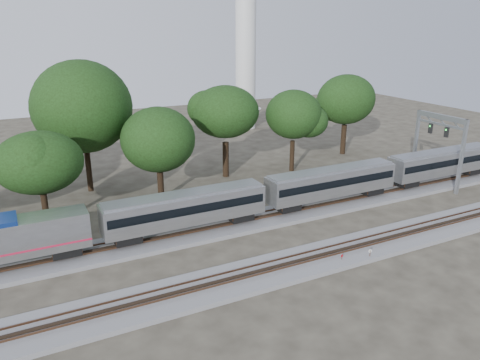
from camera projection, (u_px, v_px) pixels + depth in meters
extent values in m
plane|color=#383328|center=(268.00, 249.00, 43.76)|extent=(160.00, 160.00, 0.00)
cube|color=slate|center=(239.00, 223.00, 48.77)|extent=(160.00, 5.00, 0.40)
cube|color=brown|center=(242.00, 222.00, 48.02)|extent=(160.00, 0.08, 0.15)
cube|color=brown|center=(236.00, 217.00, 49.23)|extent=(160.00, 0.08, 0.15)
cube|color=slate|center=(291.00, 265.00, 40.31)|extent=(160.00, 5.00, 0.40)
cube|color=brown|center=(296.00, 264.00, 39.56)|extent=(160.00, 0.08, 0.15)
cube|color=brown|center=(287.00, 257.00, 40.78)|extent=(160.00, 0.08, 0.15)
cube|color=silver|center=(28.00, 235.00, 39.32)|extent=(9.87, 2.79, 3.07)
cube|color=#B21B3A|center=(15.00, 246.00, 39.10)|extent=(12.10, 2.83, 0.17)
cube|color=black|center=(66.00, 249.00, 41.16)|extent=(2.42, 2.05, 0.84)
cube|color=silver|center=(186.00, 208.00, 45.40)|extent=(16.20, 2.79, 2.79)
cube|color=black|center=(186.00, 206.00, 45.31)|extent=(15.64, 2.84, 0.84)
cube|color=gray|center=(185.00, 194.00, 44.94)|extent=(15.83, 2.23, 0.33)
cube|color=black|center=(127.00, 237.00, 43.47)|extent=(2.42, 2.05, 0.84)
cube|color=black|center=(240.00, 215.00, 48.49)|extent=(2.42, 2.05, 0.84)
cube|color=silver|center=(332.00, 182.00, 52.91)|extent=(16.20, 2.79, 2.79)
cube|color=black|center=(332.00, 180.00, 52.82)|extent=(15.64, 2.84, 0.84)
cube|color=gray|center=(332.00, 170.00, 52.45)|extent=(15.83, 2.23, 0.33)
cube|color=black|center=(287.00, 206.00, 50.98)|extent=(2.42, 2.05, 0.84)
cube|color=black|center=(370.00, 189.00, 55.99)|extent=(2.42, 2.05, 0.84)
cube|color=silver|center=(441.00, 162.00, 60.41)|extent=(16.20, 2.79, 2.79)
cube|color=black|center=(442.00, 160.00, 60.32)|extent=(15.64, 2.84, 0.84)
cube|color=gray|center=(443.00, 152.00, 59.95)|extent=(15.83, 2.23, 0.33)
cube|color=black|center=(406.00, 182.00, 58.48)|extent=(2.42, 2.05, 0.84)
cube|color=black|center=(470.00, 170.00, 63.50)|extent=(2.42, 2.05, 0.84)
cylinder|color=#512D19|center=(342.00, 259.00, 40.93)|extent=(0.05, 0.05, 0.79)
cylinder|color=red|center=(342.00, 256.00, 40.82)|extent=(0.28, 0.10, 0.28)
cylinder|color=#512D19|center=(370.00, 255.00, 41.48)|extent=(0.06, 0.06, 0.97)
cylinder|color=silver|center=(370.00, 251.00, 41.34)|extent=(0.35, 0.06, 0.34)
cube|color=#512D19|center=(353.00, 262.00, 41.05)|extent=(0.57, 0.45, 0.30)
cylinder|color=silver|center=(246.00, 57.00, 89.97)|extent=(3.93, 3.93, 27.50)
cone|color=silver|center=(245.00, 118.00, 93.73)|extent=(6.29, 6.29, 3.93)
cube|color=gray|center=(461.00, 158.00, 56.37)|extent=(0.36, 0.36, 9.28)
cube|color=gray|center=(415.00, 144.00, 62.48)|extent=(0.36, 0.36, 9.28)
cube|color=gray|center=(442.00, 117.00, 58.04)|extent=(0.41, 7.63, 0.62)
cube|color=gray|center=(441.00, 124.00, 58.34)|extent=(0.26, 7.63, 0.26)
cube|color=black|center=(447.00, 132.00, 57.39)|extent=(0.26, 0.52, 1.24)
cube|color=black|center=(430.00, 128.00, 59.48)|extent=(0.26, 0.52, 1.24)
cylinder|color=black|center=(46.00, 211.00, 47.47)|extent=(0.70, 0.70, 3.80)
ellipsoid|color=black|center=(39.00, 163.00, 45.82)|extent=(7.17, 7.17, 6.09)
cylinder|color=black|center=(89.00, 169.00, 58.01)|extent=(0.70, 0.70, 5.72)
ellipsoid|color=black|center=(82.00, 107.00, 55.54)|extent=(10.79, 10.79, 9.17)
cylinder|color=black|center=(161.00, 184.00, 55.22)|extent=(0.70, 0.70, 3.98)
ellipsoid|color=black|center=(158.00, 139.00, 53.50)|extent=(7.51, 7.51, 6.38)
cylinder|color=black|center=(226.00, 159.00, 63.71)|extent=(0.70, 0.70, 4.82)
ellipsoid|color=black|center=(225.00, 112.00, 61.62)|extent=(9.09, 9.09, 7.73)
cylinder|color=black|center=(292.00, 156.00, 66.23)|extent=(0.70, 0.70, 4.37)
ellipsoid|color=black|center=(294.00, 114.00, 64.34)|extent=(8.25, 8.25, 7.01)
cylinder|color=black|center=(343.00, 139.00, 74.91)|extent=(0.70, 0.70, 4.71)
ellipsoid|color=black|center=(346.00, 99.00, 72.87)|extent=(8.89, 8.89, 7.55)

